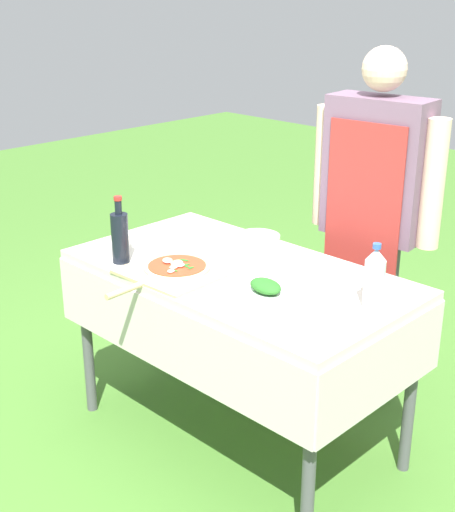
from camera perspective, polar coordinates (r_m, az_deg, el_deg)
name	(u,v)px	position (r m, az deg, el deg)	size (l,w,h in m)	color
ground_plane	(238,436)	(3.24, 0.81, -14.23)	(12.00, 12.00, 0.00)	#477A2D
prep_table	(238,291)	(2.89, 0.88, -2.81)	(1.41, 0.78, 0.80)	beige
person_cook	(374,204)	(3.19, 11.63, 4.12)	(0.61, 0.24, 1.63)	#4C4C51
pizza_on_peel	(175,269)	(2.83, -4.19, -1.08)	(0.39, 0.55, 0.05)	#D1B27F
oil_bottle	(120,236)	(2.92, -8.60, 1.56)	(0.07, 0.07, 0.28)	black
water_bottle	(374,278)	(2.53, 11.67, -1.75)	(0.07, 0.07, 0.24)	silver
herb_container	(266,287)	(2.63, 3.06, -2.50)	(0.18, 0.14, 0.05)	silver
mixing_tub	(258,250)	(2.88, 2.43, 0.48)	(0.18, 0.18, 0.13)	silver
plate_stack	(200,234)	(3.19, -2.23, 1.74)	(0.26, 0.26, 0.04)	white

